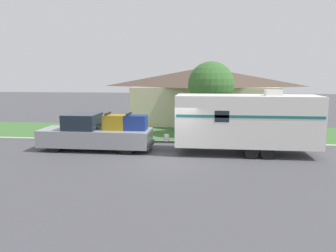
# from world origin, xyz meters

# --- Properties ---
(ground_plane) EXTENTS (120.00, 120.00, 0.00)m
(ground_plane) POSITION_xyz_m (0.00, 0.00, 0.00)
(ground_plane) COLOR #47474C
(curb_strip) EXTENTS (80.00, 0.30, 0.14)m
(curb_strip) POSITION_xyz_m (0.00, 3.75, 0.07)
(curb_strip) COLOR #ADADA8
(curb_strip) RESTS_ON ground_plane
(lawn_strip) EXTENTS (80.00, 7.00, 0.03)m
(lawn_strip) POSITION_xyz_m (0.00, 7.40, 0.01)
(lawn_strip) COLOR #3D6B33
(lawn_strip) RESTS_ON ground_plane
(house_across_street) EXTENTS (12.49, 7.52, 4.74)m
(house_across_street) POSITION_xyz_m (1.44, 13.11, 2.45)
(house_across_street) COLOR beige
(house_across_street) RESTS_ON ground_plane
(pickup_truck) EXTENTS (6.13, 2.06, 2.07)m
(pickup_truck) POSITION_xyz_m (-4.28, 1.59, 0.91)
(pickup_truck) COLOR black
(pickup_truck) RESTS_ON ground_plane
(travel_trailer) EXTENTS (8.40, 2.35, 3.35)m
(travel_trailer) POSITION_xyz_m (3.74, 1.59, 1.77)
(travel_trailer) COLOR black
(travel_trailer) RESTS_ON ground_plane
(mailbox) EXTENTS (0.48, 0.20, 1.23)m
(mailbox) POSITION_xyz_m (3.17, 4.71, 0.95)
(mailbox) COLOR brown
(mailbox) RESTS_ON ground_plane
(tree_in_yard) EXTENTS (3.07, 3.07, 4.98)m
(tree_in_yard) POSITION_xyz_m (1.97, 6.45, 3.44)
(tree_in_yard) COLOR brown
(tree_in_yard) RESTS_ON ground_plane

